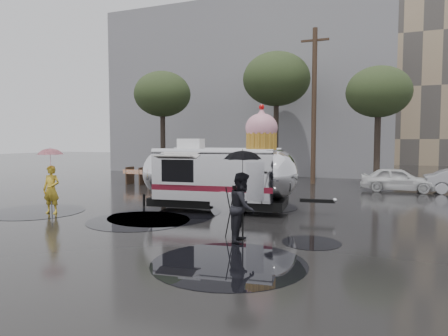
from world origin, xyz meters
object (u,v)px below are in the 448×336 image
at_px(airstream_trailer, 221,173).
at_px(person_right, 242,207).
at_px(tripod, 234,207).
at_px(person_left, 51,190).

relative_size(airstream_trailer, person_right, 4.10).
relative_size(airstream_trailer, tripod, 5.27).
distance_m(airstream_trailer, person_right, 4.51).
distance_m(airstream_trailer, person_left, 5.99).
distance_m(person_left, tripod, 7.11).
xyz_separation_m(person_left, person_right, (7.46, -1.20, 0.04)).
bearing_deg(person_right, person_left, 72.25).
bearing_deg(airstream_trailer, person_right, -67.42).
height_order(airstream_trailer, person_left, airstream_trailer).
height_order(airstream_trailer, tripod, airstream_trailer).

